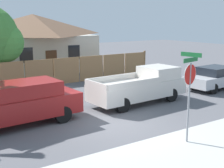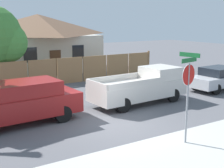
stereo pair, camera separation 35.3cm
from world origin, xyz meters
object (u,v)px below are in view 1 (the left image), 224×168
Objects in this scene: red_suv at (19,102)px; parked_sedan at (216,77)px; stop_sign at (190,82)px; house at (34,41)px; orange_pickup at (141,86)px.

red_suv reaches higher than parked_sedan.
red_suv is 1.57× the size of stop_sign.
house reaches higher than orange_pickup.
stop_sign is (-1.20, -18.86, -0.28)m from house.
house is 14.89m from red_suv.
orange_pickup is 5.70m from stop_sign.
red_suv is at bearing 176.96° from orange_pickup.
parked_sedan is (12.54, -0.00, -0.25)m from red_suv.
parked_sedan is at bearing -3.17° from red_suv.
red_suv is 6.46m from orange_pickup.
house reaches higher than stop_sign.
stop_sign is at bearing -150.75° from parked_sedan.
orange_pickup reaches higher than parked_sedan.
orange_pickup is at bearing 57.00° from stop_sign.
stop_sign is (-2.03, -5.16, 1.31)m from orange_pickup.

